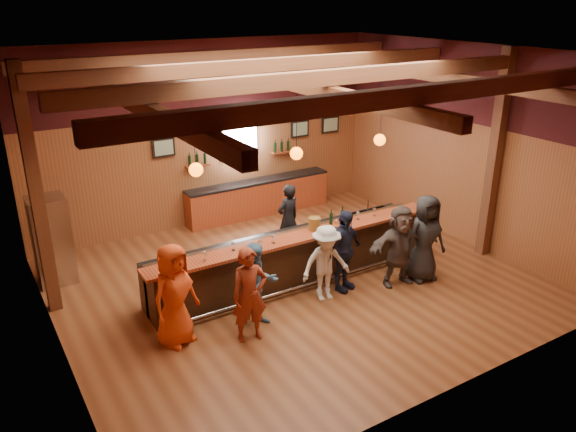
{
  "coord_description": "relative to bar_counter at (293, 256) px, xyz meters",
  "views": [
    {
      "loc": [
        -5.41,
        -8.53,
        5.44
      ],
      "look_at": [
        0.0,
        0.3,
        1.35
      ],
      "focal_mm": 35.0,
      "sensor_mm": 36.0,
      "label": 1
    }
  ],
  "objects": [
    {
      "name": "pendant_lights",
      "position": [
        -0.02,
        -0.15,
        2.19
      ],
      "size": [
        4.24,
        0.24,
        1.37
      ],
      "color": "black",
      "rests_on": "room"
    },
    {
      "name": "room",
      "position": [
        -0.02,
        -0.09,
        2.69
      ],
      "size": [
        9.04,
        9.0,
        4.52
      ],
      "color": "brown",
      "rests_on": "ground"
    },
    {
      "name": "customer_denim",
      "position": [
        -1.42,
        -1.12,
        0.26
      ],
      "size": [
        0.82,
        0.67,
        1.56
      ],
      "primitive_type": "imported",
      "rotation": [
        0.0,
        0.0,
        -0.11
      ],
      "color": "teal",
      "rests_on": "ground"
    },
    {
      "name": "glass_h",
      "position": [
        1.86,
        -0.26,
        0.71
      ],
      "size": [
        0.08,
        0.08,
        0.17
      ],
      "color": "silver",
      "rests_on": "bar_counter"
    },
    {
      "name": "bar_counter",
      "position": [
        0.0,
        0.0,
        0.0
      ],
      "size": [
        6.3,
        1.07,
        1.11
      ],
      "color": "black",
      "rests_on": "ground"
    },
    {
      "name": "glass_a",
      "position": [
        -2.62,
        -0.28,
        0.73
      ],
      "size": [
        0.09,
        0.09,
        0.19
      ],
      "color": "silver",
      "rests_on": "bar_counter"
    },
    {
      "name": "glass_g",
      "position": [
        1.44,
        -0.25,
        0.71
      ],
      "size": [
        0.08,
        0.08,
        0.18
      ],
      "color": "silver",
      "rests_on": "bar_counter"
    },
    {
      "name": "customer_navy",
      "position": [
        0.62,
        -0.87,
        0.31
      ],
      "size": [
        1.05,
        0.66,
        1.67
      ],
      "primitive_type": "imported",
      "rotation": [
        0.0,
        0.0,
        0.28
      ],
      "color": "#1B1F36",
      "rests_on": "ground"
    },
    {
      "name": "framed_pictures",
      "position": [
        1.65,
        3.79,
        1.58
      ],
      "size": [
        5.35,
        0.05,
        0.45
      ],
      "color": "black",
      "rests_on": "room"
    },
    {
      "name": "customer_dark",
      "position": [
        2.29,
        -1.35,
        0.38
      ],
      "size": [
        0.95,
        0.68,
        1.8
      ],
      "primitive_type": "imported",
      "rotation": [
        0.0,
        0.0,
        -0.13
      ],
      "color": "black",
      "rests_on": "ground"
    },
    {
      "name": "bottle_b",
      "position": [
        1.01,
        -0.28,
        0.73
      ],
      "size": [
        0.08,
        0.08,
        0.37
      ],
      "color": "black",
      "rests_on": "bar_counter"
    },
    {
      "name": "glass_d",
      "position": [
        -0.97,
        -0.44,
        0.72
      ],
      "size": [
        0.08,
        0.08,
        0.19
      ],
      "color": "silver",
      "rests_on": "bar_counter"
    },
    {
      "name": "glass_e",
      "position": [
        -0.65,
        -0.36,
        0.72
      ],
      "size": [
        0.08,
        0.08,
        0.19
      ],
      "color": "silver",
      "rests_on": "bar_counter"
    },
    {
      "name": "back_bar_cabinet",
      "position": [
        1.18,
        3.57,
        -0.05
      ],
      "size": [
        4.0,
        0.52,
        0.95
      ],
      "color": "maroon",
      "rests_on": "ground"
    },
    {
      "name": "customer_white",
      "position": [
        0.12,
        -0.99,
        0.23
      ],
      "size": [
        1.03,
        0.67,
        1.5
      ],
      "primitive_type": "imported",
      "rotation": [
        0.0,
        0.0,
        -0.12
      ],
      "color": "silver",
      "rests_on": "ground"
    },
    {
      "name": "bartender",
      "position": [
        0.62,
        1.19,
        0.28
      ],
      "size": [
        0.64,
        0.48,
        1.6
      ],
      "primitive_type": "imported",
      "rotation": [
        0.0,
        0.0,
        3.32
      ],
      "color": "black",
      "rests_on": "ground"
    },
    {
      "name": "glass_b",
      "position": [
        -2.06,
        -0.39,
        0.73
      ],
      "size": [
        0.09,
        0.09,
        0.19
      ],
      "color": "silver",
      "rests_on": "bar_counter"
    },
    {
      "name": "stainless_fridge",
      "position": [
        -4.12,
        2.45,
        0.38
      ],
      "size": [
        0.7,
        0.7,
        1.8
      ],
      "primitive_type": "cube",
      "color": "silver",
      "rests_on": "ground"
    },
    {
      "name": "glass_f",
      "position": [
        0.79,
        -0.38,
        0.71
      ],
      "size": [
        0.08,
        0.08,
        0.17
      ],
      "color": "silver",
      "rests_on": "bar_counter"
    },
    {
      "name": "ice_bucket",
      "position": [
        0.36,
        -0.23,
        0.71
      ],
      "size": [
        0.23,
        0.23,
        0.25
      ],
      "primitive_type": "cylinder",
      "color": "brown",
      "rests_on": "bar_counter"
    },
    {
      "name": "bottle_a",
      "position": [
        0.81,
        -0.17,
        0.71
      ],
      "size": [
        0.07,
        0.07,
        0.32
      ],
      "color": "black",
      "rests_on": "bar_counter"
    },
    {
      "name": "wine_shelves",
      "position": [
        0.78,
        3.73,
        1.1
      ],
      "size": [
        3.0,
        0.18,
        0.3
      ],
      "color": "maroon",
      "rests_on": "room"
    },
    {
      "name": "customer_redvest",
      "position": [
        -1.72,
        -1.42,
        0.31
      ],
      "size": [
        0.66,
        0.48,
        1.66
      ],
      "primitive_type": "imported",
      "rotation": [
        0.0,
        0.0,
        -0.15
      ],
      "color": "maroon",
      "rests_on": "ground"
    },
    {
      "name": "customer_brown",
      "position": [
        1.71,
        -1.25,
        0.31
      ],
      "size": [
        1.6,
        0.71,
        1.67
      ],
      "primitive_type": "imported",
      "rotation": [
        0.0,
        0.0,
        -0.14
      ],
      "color": "#524642",
      "rests_on": "ground"
    },
    {
      "name": "glass_c",
      "position": [
        -1.44,
        -0.26,
        0.71
      ],
      "size": [
        0.08,
        0.08,
        0.17
      ],
      "color": "silver",
      "rests_on": "bar_counter"
    },
    {
      "name": "window",
      "position": [
        0.78,
        3.8,
        1.53
      ],
      "size": [
        0.95,
        0.09,
        0.95
      ],
      "color": "silver",
      "rests_on": "room"
    },
    {
      "name": "customer_orange",
      "position": [
        -2.82,
        -0.87,
        0.37
      ],
      "size": [
        1.02,
        0.85,
        1.78
      ],
      "primitive_type": "imported",
      "rotation": [
        0.0,
        0.0,
        0.39
      ],
      "color": "red",
      "rests_on": "ground"
    }
  ]
}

